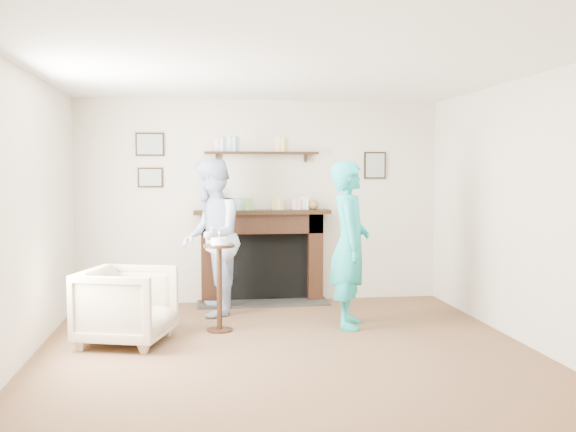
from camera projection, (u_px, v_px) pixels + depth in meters
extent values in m
plane|color=brown|center=(290.00, 357.00, 5.60)|extent=(5.00, 5.00, 0.00)
cube|color=beige|center=(261.00, 201.00, 7.98)|extent=(4.50, 0.04, 2.50)
cube|color=beige|center=(16.00, 218.00, 5.20)|extent=(0.04, 5.00, 2.50)
cube|color=beige|center=(534.00, 213.00, 5.82)|extent=(0.04, 5.00, 2.50)
cube|color=white|center=(290.00, 68.00, 5.42)|extent=(4.50, 5.00, 0.04)
cube|color=black|center=(209.00, 259.00, 7.84)|extent=(0.18, 0.20, 1.10)
cube|color=black|center=(315.00, 257.00, 8.02)|extent=(0.18, 0.20, 1.10)
cube|color=black|center=(262.00, 224.00, 7.90)|extent=(1.50, 0.20, 0.24)
cube|color=black|center=(262.00, 267.00, 8.01)|extent=(1.14, 0.06, 0.86)
cube|color=#302E2B|center=(263.00, 303.00, 7.85)|extent=(1.60, 0.44, 0.03)
cube|color=black|center=(262.00, 212.00, 7.86)|extent=(1.68, 0.26, 0.05)
cube|color=black|center=(262.00, 153.00, 7.87)|extent=(1.40, 0.15, 0.03)
cube|color=black|center=(150.00, 144.00, 7.73)|extent=(0.34, 0.03, 0.28)
cube|color=black|center=(150.00, 177.00, 7.76)|extent=(0.30, 0.03, 0.24)
cube|color=black|center=(375.00, 165.00, 8.14)|extent=(0.28, 0.03, 0.34)
cube|color=black|center=(211.00, 201.00, 7.77)|extent=(0.16, 0.09, 0.22)
cylinder|color=beige|center=(211.00, 201.00, 7.72)|extent=(0.11, 0.01, 0.11)
sphere|color=green|center=(314.00, 205.00, 7.94)|extent=(0.12, 0.12, 0.12)
imported|color=gray|center=(127.00, 343.00, 6.06)|extent=(0.99, 0.97, 0.72)
imported|color=silver|center=(211.00, 315.00, 7.28)|extent=(0.71, 0.89, 1.77)
imported|color=teal|center=(349.00, 326.00, 6.72)|extent=(0.55, 0.71, 1.73)
cylinder|color=black|center=(220.00, 330.00, 6.53)|extent=(0.26, 0.26, 0.02)
cylinder|color=black|center=(219.00, 288.00, 6.50)|extent=(0.06, 0.06, 0.84)
cylinder|color=black|center=(219.00, 246.00, 6.47)|extent=(0.32, 0.32, 0.03)
cylinder|color=silver|center=(219.00, 244.00, 6.47)|extent=(0.21, 0.21, 0.01)
cylinder|color=white|center=(219.00, 241.00, 6.47)|extent=(0.17, 0.17, 0.06)
cylinder|color=#FCDA9F|center=(219.00, 236.00, 6.47)|extent=(0.01, 0.01, 0.05)
sphere|color=orange|center=(219.00, 232.00, 6.46)|extent=(0.02, 0.02, 0.02)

